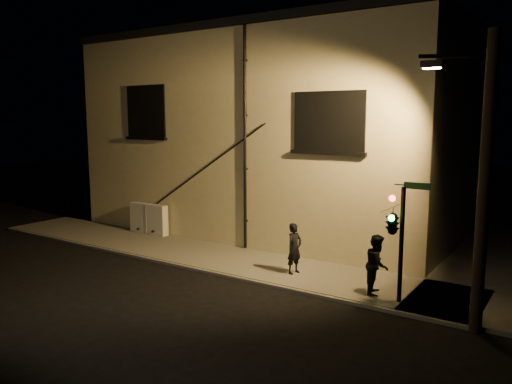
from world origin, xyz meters
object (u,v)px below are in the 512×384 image
Objects in this scene: utility_cabinet at (149,219)px; pedestrian_b at (377,264)px; pedestrian_a at (294,248)px; traffic_signal at (394,222)px; streetlamp_pole at (481,176)px.

utility_cabinet is 11.11m from pedestrian_b.
traffic_signal is at bearing -89.05° from pedestrian_a.
pedestrian_a is 0.96× the size of pedestrian_b.
streetlamp_pole is (13.67, -2.71, 2.98)m from utility_cabinet.
pedestrian_a is 2.91m from pedestrian_b.
pedestrian_b reaches higher than utility_cabinet.
streetlamp_pole is (2.17, -0.49, 1.41)m from traffic_signal.
pedestrian_b reaches higher than pedestrian_a.
streetlamp_pole is at bearing -120.96° from pedestrian_b.
traffic_signal is (3.43, -0.74, 1.40)m from pedestrian_a.
utility_cabinet is at bearing 168.81° from streetlamp_pole.
utility_cabinet is 1.21× the size of pedestrian_a.
pedestrian_b is 0.24× the size of streetlamp_pole.
utility_cabinet is 11.82m from traffic_signal.
pedestrian_a is 0.50× the size of traffic_signal.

